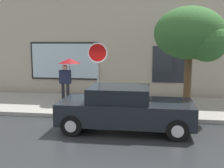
{
  "coord_description": "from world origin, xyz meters",
  "views": [
    {
      "loc": [
        1.34,
        -8.65,
        2.8
      ],
      "look_at": [
        -0.23,
        1.8,
        1.2
      ],
      "focal_mm": 44.57,
      "sensor_mm": 36.0,
      "label": 1
    }
  ],
  "objects_px": {
    "parked_car": "(125,108)",
    "stop_sign": "(98,63)",
    "street_tree": "(193,35)",
    "pedestrian_with_umbrella": "(68,68)"
  },
  "relations": [
    {
      "from": "pedestrian_with_umbrella",
      "to": "street_tree",
      "type": "distance_m",
      "value": 5.36
    },
    {
      "from": "pedestrian_with_umbrella",
      "to": "street_tree",
      "type": "relative_size",
      "value": 0.49
    },
    {
      "from": "parked_car",
      "to": "stop_sign",
      "type": "height_order",
      "value": "stop_sign"
    },
    {
      "from": "parked_car",
      "to": "stop_sign",
      "type": "bearing_deg",
      "value": 125.84
    },
    {
      "from": "pedestrian_with_umbrella",
      "to": "street_tree",
      "type": "xyz_separation_m",
      "value": [
        5.08,
        -1.04,
        1.35
      ]
    },
    {
      "from": "stop_sign",
      "to": "parked_car",
      "type": "bearing_deg",
      "value": -54.16
    },
    {
      "from": "parked_car",
      "to": "pedestrian_with_umbrella",
      "type": "relative_size",
      "value": 2.15
    },
    {
      "from": "street_tree",
      "to": "parked_car",
      "type": "bearing_deg",
      "value": -139.08
    },
    {
      "from": "street_tree",
      "to": "stop_sign",
      "type": "height_order",
      "value": "street_tree"
    },
    {
      "from": "parked_car",
      "to": "stop_sign",
      "type": "relative_size",
      "value": 1.6
    }
  ]
}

